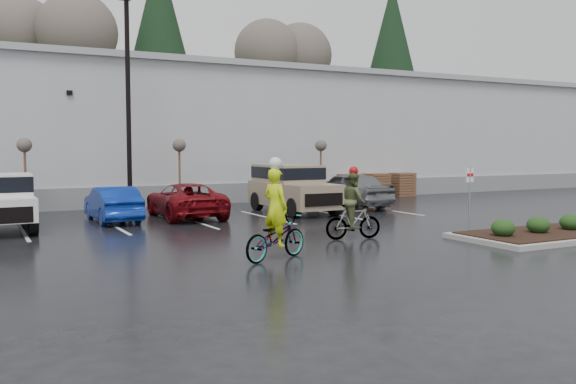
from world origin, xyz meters
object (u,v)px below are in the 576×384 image
fire_lane_sign (470,192)px  cyclist_hivis (276,229)px  lamppost (128,78)px  pallet_stack_c (402,184)px  car_red (185,200)px  sapling_west (24,149)px  car_blue (113,204)px  sapling_mid (179,149)px  cyclist_olive (353,213)px  pallet_stack_a (351,186)px  car_grey (348,190)px  pallet_stack_b (376,185)px  sapling_east (321,149)px  suv_tan (294,189)px

fire_lane_sign → cyclist_hivis: (-7.08, -0.63, -0.62)m
lamppost → pallet_stack_c: lamppost is taller
car_red → fire_lane_sign: bearing=126.0°
sapling_west → car_blue: 4.95m
sapling_west → sapling_mid: size_ratio=1.00×
fire_lane_sign → cyclist_olive: (-3.46, 1.30, -0.59)m
pallet_stack_a → car_grey: (-2.89, -4.17, 0.16)m
car_blue → car_grey: bearing=-179.0°
pallet_stack_b → car_grey: 6.20m
sapling_east → cyclist_hivis: 16.44m
car_red → suv_tan: bearing=177.6°
sapling_east → car_red: sapling_east is taller
pallet_stack_b → cyclist_hivis: bearing=-133.0°
sapling_mid → pallet_stack_a: sapling_mid is taller
sapling_mid → fire_lane_sign: size_ratio=1.45×
sapling_mid → car_grey: sapling_mid is taller
pallet_stack_b → cyclist_olive: 15.92m
pallet_stack_a → car_blue: 14.49m
lamppost → cyclist_hivis: (0.72, -12.44, -4.90)m
pallet_stack_a → cyclist_hivis: size_ratio=0.53×
pallet_stack_b → pallet_stack_c: 1.80m
lamppost → car_grey: lamppost is taller
sapling_east → suv_tan: (-3.69, -3.95, -1.70)m
sapling_mid → lamppost: bearing=-158.2°
car_blue → car_grey: size_ratio=0.83×
car_blue → sapling_west: bearing=-53.5°
fire_lane_sign → pallet_stack_c: bearing=59.3°
car_red → pallet_stack_b: bearing=-158.0°
pallet_stack_a → pallet_stack_c: bearing=0.0°
car_blue → suv_tan: bearing=176.0°
cyclist_hivis → suv_tan: bearing=-52.3°
car_grey → cyclist_olive: bearing=53.0°
fire_lane_sign → car_red: 11.14m
pallet_stack_c → cyclist_olive: cyclist_olive is taller
sapling_west → pallet_stack_b: size_ratio=2.37×
pallet_stack_a → fire_lane_sign: size_ratio=0.61×
pallet_stack_a → pallet_stack_c: 3.50m
pallet_stack_b → fire_lane_sign: size_ratio=0.61×
sapling_mid → cyclist_olive: size_ratio=1.43×
pallet_stack_c → fire_lane_sign: 16.07m
cyclist_olive → car_blue: bearing=45.6°
lamppost → pallet_stack_a: size_ratio=6.83×
sapling_mid → fire_lane_sign: (5.30, -12.80, -1.32)m
fire_lane_sign → pallet_stack_b: bearing=65.1°
pallet_stack_c → car_blue: bearing=-165.2°
lamppost → sapling_east: size_ratio=2.88×
pallet_stack_c → cyclist_hivis: (-15.28, -14.44, 0.11)m
lamppost → suv_tan: 8.38m
sapling_mid → pallet_stack_c: bearing=4.2°
sapling_mid → sapling_west: bearing=180.0°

